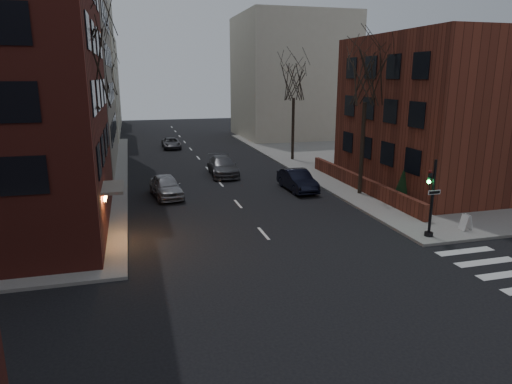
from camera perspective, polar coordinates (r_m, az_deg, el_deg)
ground at (r=14.49m, az=15.24°, el=-20.51°), size 160.00×160.00×0.00m
sidewalk_far_right at (r=54.13m, az=25.95°, el=4.28°), size 44.00×44.00×0.15m
building_right_brick at (r=37.15m, az=23.23°, el=9.07°), size 12.00×14.00×11.00m
low_wall_right at (r=33.92m, az=12.82°, el=1.16°), size 0.35×16.00×1.00m
building_distant_la at (r=65.65m, az=-23.50°, el=13.91°), size 14.00×16.00×18.00m
building_distant_ra at (r=63.81m, az=4.49°, el=14.13°), size 14.00×14.00×16.00m
building_distant_lb at (r=82.36m, az=-20.37°, el=12.64°), size 10.00×12.00×14.00m
traffic_signal at (r=24.71m, az=21.00°, el=-1.32°), size 0.76×0.44×4.00m
tree_left_a at (r=24.20m, az=-21.53°, el=14.09°), size 4.18×4.18×10.26m
tree_left_b at (r=36.17m, az=-19.68°, el=14.71°), size 4.40×4.40×10.80m
tree_left_c at (r=50.14m, az=-18.50°, el=13.45°), size 3.96×3.96×9.72m
tree_right_a at (r=31.97m, az=13.61°, el=13.69°), size 3.96×3.96×9.72m
tree_right_b at (r=44.77m, az=4.76°, el=13.53°), size 3.74×3.74×9.18m
streetlamp_near at (r=32.37m, az=-18.39°, el=6.63°), size 0.36×0.36×6.28m
streetlamp_far at (r=52.26m, az=-17.41°, el=9.37°), size 0.36×0.36×6.28m
parked_sedan at (r=33.44m, az=5.19°, el=1.48°), size 1.77×4.68×1.53m
car_lane_silver at (r=32.09m, az=-11.18°, el=0.72°), size 2.37×4.69×1.53m
car_lane_gray at (r=38.56m, az=-4.17°, el=3.25°), size 2.43×5.48×1.56m
car_lane_far at (r=53.94m, az=-10.55°, el=6.02°), size 2.03×4.35×1.21m
sandwich_board at (r=26.87m, az=24.76°, el=-3.44°), size 0.41×0.55×0.85m
evergreen_shrub at (r=31.32m, az=17.94°, el=0.96°), size 1.44×1.44×2.30m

